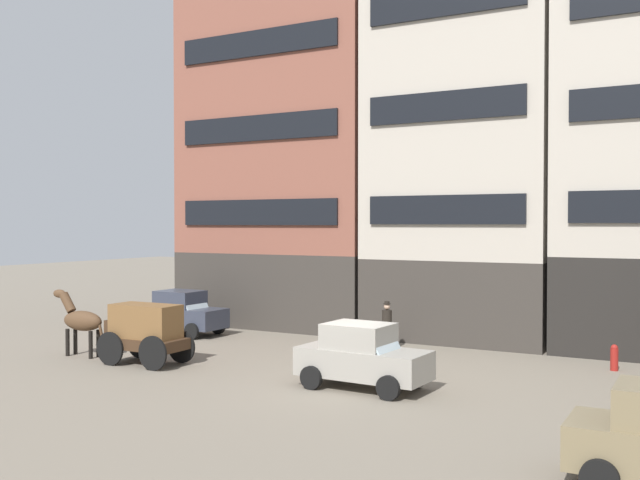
{
  "coord_description": "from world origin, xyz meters",
  "views": [
    {
      "loc": [
        9.29,
        -18.27,
        4.64
      ],
      "look_at": [
        -2.03,
        2.21,
        4.11
      ],
      "focal_mm": 40.66,
      "sensor_mm": 36.0,
      "label": 1
    }
  ],
  "objects_px": {
    "draft_horse": "(81,320)",
    "sedan_dark": "(362,356)",
    "sedan_light": "(182,313)",
    "cargo_wagon": "(145,329)",
    "pedestrian_officer": "(387,323)",
    "fire_hydrant_curbside": "(614,357)"
  },
  "relations": [
    {
      "from": "draft_horse",
      "to": "sedan_dark",
      "type": "distance_m",
      "value": 10.79
    },
    {
      "from": "draft_horse",
      "to": "sedan_dark",
      "type": "xyz_separation_m",
      "value": [
        10.78,
        0.27,
        -0.36
      ]
    },
    {
      "from": "sedan_dark",
      "to": "sedan_light",
      "type": "relative_size",
      "value": 1.01
    },
    {
      "from": "cargo_wagon",
      "to": "pedestrian_officer",
      "type": "height_order",
      "value": "cargo_wagon"
    },
    {
      "from": "cargo_wagon",
      "to": "sedan_dark",
      "type": "distance_m",
      "value": 7.84
    },
    {
      "from": "sedan_dark",
      "to": "fire_hydrant_curbside",
      "type": "height_order",
      "value": "sedan_dark"
    },
    {
      "from": "cargo_wagon",
      "to": "sedan_dark",
      "type": "relative_size",
      "value": 0.78
    },
    {
      "from": "sedan_light",
      "to": "pedestrian_officer",
      "type": "height_order",
      "value": "sedan_light"
    },
    {
      "from": "pedestrian_officer",
      "to": "sedan_dark",
      "type": "bearing_deg",
      "value": -72.59
    },
    {
      "from": "sedan_light",
      "to": "pedestrian_officer",
      "type": "bearing_deg",
      "value": 4.49
    },
    {
      "from": "pedestrian_officer",
      "to": "draft_horse",
      "type": "bearing_deg",
      "value": -144.53
    },
    {
      "from": "sedan_dark",
      "to": "sedan_light",
      "type": "xyz_separation_m",
      "value": [
        -10.91,
        5.35,
        0.0
      ]
    },
    {
      "from": "draft_horse",
      "to": "fire_hydrant_curbside",
      "type": "xyz_separation_m",
      "value": [
        16.66,
        6.37,
        -0.84
      ]
    },
    {
      "from": "draft_horse",
      "to": "pedestrian_officer",
      "type": "height_order",
      "value": "draft_horse"
    },
    {
      "from": "draft_horse",
      "to": "fire_hydrant_curbside",
      "type": "distance_m",
      "value": 17.86
    },
    {
      "from": "sedan_dark",
      "to": "sedan_light",
      "type": "height_order",
      "value": "same"
    },
    {
      "from": "sedan_dark",
      "to": "fire_hydrant_curbside",
      "type": "xyz_separation_m",
      "value": [
        5.89,
        6.1,
        -0.49
      ]
    },
    {
      "from": "cargo_wagon",
      "to": "draft_horse",
      "type": "distance_m",
      "value": 2.95
    },
    {
      "from": "pedestrian_officer",
      "to": "fire_hydrant_curbside",
      "type": "relative_size",
      "value": 2.16
    },
    {
      "from": "fire_hydrant_curbside",
      "to": "pedestrian_officer",
      "type": "bearing_deg",
      "value": -179.7
    },
    {
      "from": "sedan_light",
      "to": "fire_hydrant_curbside",
      "type": "xyz_separation_m",
      "value": [
        16.8,
        0.75,
        -0.49
      ]
    },
    {
      "from": "pedestrian_officer",
      "to": "fire_hydrant_curbside",
      "type": "xyz_separation_m",
      "value": [
        7.78,
        0.04,
        -0.55
      ]
    }
  ]
}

